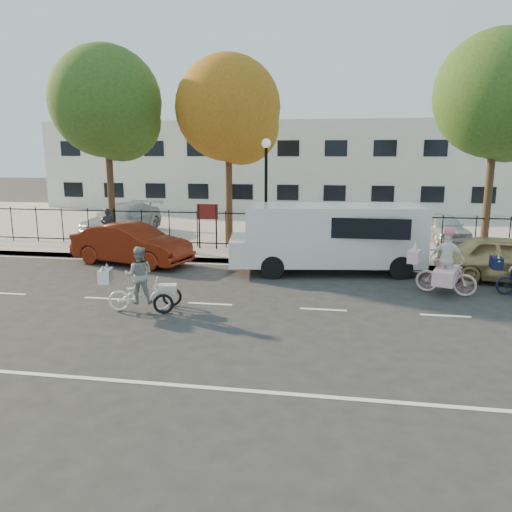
% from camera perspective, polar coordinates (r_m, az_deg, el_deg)
% --- Properties ---
extents(ground, '(120.00, 120.00, 0.00)m').
position_cam_1_polar(ground, '(13.42, -5.26, -5.49)').
color(ground, '#333334').
extents(road_markings, '(60.00, 9.52, 0.01)m').
position_cam_1_polar(road_markings, '(13.42, -5.26, -5.47)').
color(road_markings, silver).
rests_on(road_markings, ground).
extents(curb, '(60.00, 0.10, 0.15)m').
position_cam_1_polar(curb, '(18.17, -1.25, -0.60)').
color(curb, '#A8A399').
rests_on(curb, ground).
extents(sidewalk, '(60.00, 2.20, 0.15)m').
position_cam_1_polar(sidewalk, '(19.18, -0.66, 0.07)').
color(sidewalk, '#A8A399').
rests_on(sidewalk, ground).
extents(parking_lot, '(60.00, 15.60, 0.15)m').
position_cam_1_polar(parking_lot, '(27.85, 2.56, 3.75)').
color(parking_lot, '#A8A399').
rests_on(parking_lot, ground).
extents(iron_fence, '(58.00, 0.06, 1.50)m').
position_cam_1_polar(iron_fence, '(20.09, -0.12, 3.00)').
color(iron_fence, black).
rests_on(iron_fence, sidewalk).
extents(building, '(34.00, 10.00, 6.00)m').
position_cam_1_polar(building, '(37.54, 4.48, 10.29)').
color(building, silver).
rests_on(building, ground).
extents(lamppost, '(0.36, 0.36, 4.33)m').
position_cam_1_polar(lamppost, '(19.40, 1.16, 9.25)').
color(lamppost, black).
rests_on(lamppost, sidewalk).
extents(street_sign, '(0.85, 0.06, 1.80)m').
position_cam_1_polar(street_sign, '(20.03, -5.55, 4.41)').
color(street_sign, black).
rests_on(street_sign, sidewalk).
extents(zebra_trike, '(1.95, 1.04, 1.66)m').
position_cam_1_polar(zebra_trike, '(13.00, -13.14, -3.37)').
color(zebra_trike, white).
rests_on(zebra_trike, ground).
extents(unicorn_bike, '(1.95, 1.42, 1.93)m').
position_cam_1_polar(unicorn_bike, '(15.09, 20.82, -1.47)').
color(unicorn_bike, beige).
rests_on(unicorn_bike, ground).
extents(white_van, '(6.60, 2.99, 2.25)m').
position_cam_1_polar(white_van, '(16.85, 8.39, 2.34)').
color(white_van, white).
rests_on(white_van, ground).
extents(red_sedan, '(4.68, 2.61, 1.46)m').
position_cam_1_polar(red_sedan, '(18.47, -14.02, 1.33)').
color(red_sedan, '#601A0B').
rests_on(red_sedan, ground).
extents(gold_sedan, '(4.45, 2.27, 1.45)m').
position_cam_1_polar(gold_sedan, '(17.32, 26.88, -0.31)').
color(gold_sedan, tan).
rests_on(gold_sedan, ground).
extents(pedestrian, '(0.68, 0.60, 1.56)m').
position_cam_1_polar(pedestrian, '(21.59, -16.56, 3.21)').
color(pedestrian, black).
rests_on(pedestrian, sidewalk).
extents(lot_car_a, '(2.76, 5.24, 1.45)m').
position_cam_1_polar(lot_car_a, '(24.36, -15.06, 4.09)').
color(lot_car_a, '#ADB1B5').
rests_on(lot_car_a, parking_lot).
extents(lot_car_c, '(2.16, 4.21, 1.32)m').
position_cam_1_polar(lot_car_c, '(22.62, 3.21, 3.75)').
color(lot_car_c, '#4A4B51').
rests_on(lot_car_c, parking_lot).
extents(lot_car_d, '(2.07, 3.86, 1.25)m').
position_cam_1_polar(lot_car_d, '(23.15, 20.54, 3.10)').
color(lot_car_d, '#B9BBC1').
rests_on(lot_car_d, parking_lot).
extents(tree_west, '(4.48, 4.48, 8.20)m').
position_cam_1_polar(tree_west, '(21.89, -16.36, 15.99)').
color(tree_west, '#442D1D').
rests_on(tree_west, ground).
extents(tree_mid, '(4.29, 4.29, 7.87)m').
position_cam_1_polar(tree_mid, '(21.16, -2.78, 15.96)').
color(tree_mid, '#442D1D').
rests_on(tree_mid, ground).
extents(tree_east, '(4.49, 4.49, 8.24)m').
position_cam_1_polar(tree_east, '(20.59, 26.19, 15.63)').
color(tree_east, '#442D1D').
rests_on(tree_east, ground).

